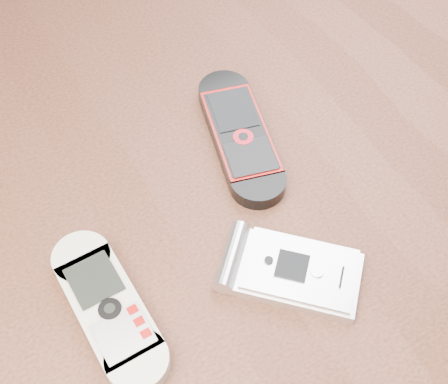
{
  "coord_description": "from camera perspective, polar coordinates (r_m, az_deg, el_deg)",
  "views": [
    {
      "loc": [
        -0.16,
        -0.28,
        1.21
      ],
      "look_at": [
        0.01,
        0.0,
        0.76
      ],
      "focal_mm": 50.0,
      "sensor_mm": 36.0,
      "label": 1
    }
  ],
  "objects": [
    {
      "name": "motorola_razr",
      "position": [
        0.52,
        6.54,
        -7.2
      ],
      "size": [
        0.13,
        0.13,
        0.02
      ],
      "primitive_type": "cube",
      "rotation": [
        0.0,
        0.0,
        0.78
      ],
      "color": "silver",
      "rests_on": "table"
    },
    {
      "name": "nokia_white",
      "position": [
        0.51,
        -10.53,
        -10.37
      ],
      "size": [
        0.05,
        0.15,
        0.02
      ],
      "primitive_type": "cube",
      "rotation": [
        0.0,
        0.0,
        0.02
      ],
      "color": "beige",
      "rests_on": "table"
    },
    {
      "name": "nokia_black_red",
      "position": [
        0.6,
        1.47,
        5.27
      ],
      "size": [
        0.09,
        0.18,
        0.02
      ],
      "primitive_type": "cube",
      "rotation": [
        0.0,
        0.0,
        -0.26
      ],
      "color": "black",
      "rests_on": "table"
    },
    {
      "name": "table",
      "position": [
        0.65,
        -0.38,
        -6.08
      ],
      "size": [
        1.2,
        0.8,
        0.75
      ],
      "color": "black",
      "rests_on": "ground"
    }
  ]
}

